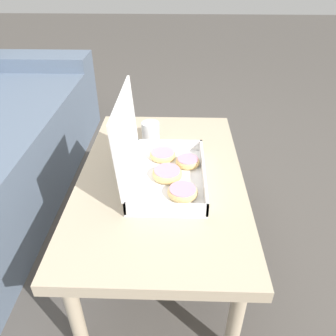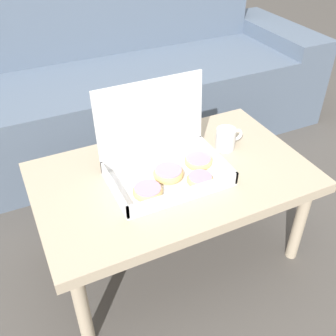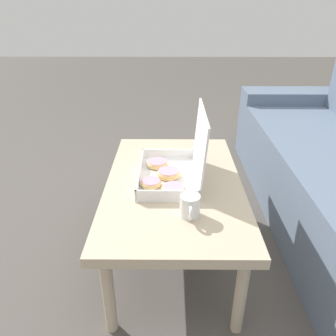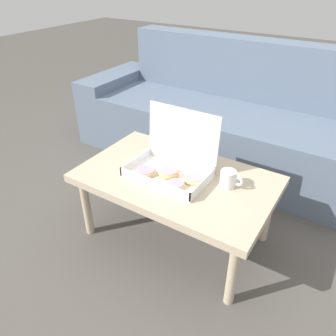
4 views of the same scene
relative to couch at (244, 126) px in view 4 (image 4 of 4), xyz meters
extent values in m
plane|color=#514C47|center=(0.00, -0.77, -0.29)|extent=(12.00, 12.00, 0.00)
cube|color=slate|center=(0.00, -0.15, -0.08)|extent=(2.04, 0.55, 0.43)
cube|color=slate|center=(0.00, 0.23, 0.13)|extent=(2.04, 0.20, 0.85)
cube|color=slate|center=(-1.14, -0.05, -0.04)|extent=(0.24, 0.75, 0.51)
cube|color=#C6B293|center=(0.00, -0.95, 0.08)|extent=(0.96, 0.59, 0.04)
cylinder|color=#C6B293|center=(-0.42, -1.18, -0.11)|extent=(0.04, 0.04, 0.36)
cylinder|color=#C6B293|center=(0.42, -1.18, -0.11)|extent=(0.04, 0.04, 0.36)
cylinder|color=#C6B293|center=(-0.42, -0.71, -0.11)|extent=(0.04, 0.04, 0.36)
cylinder|color=#C6B293|center=(0.42, -0.71, -0.11)|extent=(0.04, 0.04, 0.36)
cube|color=white|center=(-0.03, -0.97, 0.11)|extent=(0.39, 0.26, 0.01)
cube|color=white|center=(-0.03, -1.10, 0.13)|extent=(0.39, 0.01, 0.04)
cube|color=white|center=(-0.03, -0.85, 0.13)|extent=(0.39, 0.01, 0.04)
cube|color=white|center=(-0.22, -0.97, 0.13)|extent=(0.01, 0.26, 0.04)
cube|color=white|center=(0.16, -0.97, 0.13)|extent=(0.01, 0.26, 0.04)
cube|color=white|center=(-0.03, -0.84, 0.28)|extent=(0.39, 0.03, 0.26)
torus|color=#E5BC75|center=(0.10, -0.95, 0.13)|extent=(0.10, 0.10, 0.03)
cylinder|color=pink|center=(0.10, -0.95, 0.13)|extent=(0.09, 0.09, 0.01)
torus|color=#E5BC75|center=(-0.03, -0.97, 0.13)|extent=(0.11, 0.11, 0.03)
cylinder|color=pink|center=(-0.03, -0.97, 0.14)|extent=(0.09, 0.09, 0.01)
torus|color=#E5BC75|center=(0.05, -1.04, 0.13)|extent=(0.09, 0.09, 0.03)
cylinder|color=pink|center=(0.05, -1.04, 0.13)|extent=(0.08, 0.08, 0.01)
torus|color=#E5BC75|center=(-0.13, -1.02, 0.13)|extent=(0.10, 0.10, 0.03)
cylinder|color=pink|center=(-0.13, -1.02, 0.13)|extent=(0.09, 0.09, 0.01)
cylinder|color=white|center=(0.25, -0.89, 0.15)|extent=(0.07, 0.07, 0.08)
torus|color=white|center=(0.30, -0.89, 0.15)|extent=(0.05, 0.01, 0.05)
camera|label=1|loc=(-0.97, -1.00, 0.79)|focal=35.00mm
camera|label=2|loc=(-0.49, -1.92, 0.95)|focal=42.00mm
camera|label=3|loc=(1.24, -0.96, 0.82)|focal=35.00mm
camera|label=4|loc=(0.69, -2.11, 1.01)|focal=35.00mm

